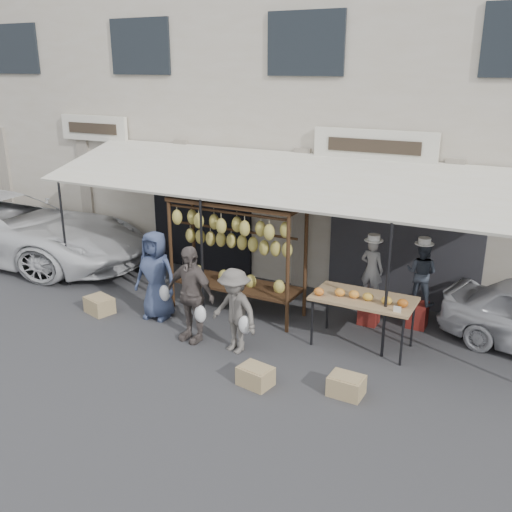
% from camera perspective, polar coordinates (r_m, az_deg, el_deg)
% --- Properties ---
extents(ground_plane, '(90.00, 90.00, 0.00)m').
position_cam_1_polar(ground_plane, '(9.77, -3.90, -9.57)').
color(ground_plane, '#2D2D30').
extents(shophouse, '(24.00, 6.15, 7.30)m').
position_cam_1_polar(shophouse, '(14.59, 9.58, 14.52)').
color(shophouse, beige).
rests_on(shophouse, ground_plane).
extents(awning, '(10.00, 2.35, 2.92)m').
position_cam_1_polar(awning, '(10.82, 2.18, 7.72)').
color(awning, silver).
rests_on(awning, ground_plane).
extents(banana_rack, '(2.60, 0.90, 2.24)m').
position_cam_1_polar(banana_rack, '(10.71, -2.10, 2.09)').
color(banana_rack, black).
rests_on(banana_rack, ground_plane).
extents(produce_table, '(1.70, 0.90, 1.04)m').
position_cam_1_polar(produce_table, '(9.74, 10.66, -4.30)').
color(produce_table, '#997E58').
rests_on(produce_table, ground_plane).
extents(vendor_left, '(0.46, 0.33, 1.17)m').
position_cam_1_polar(vendor_left, '(10.57, 11.51, -1.34)').
color(vendor_left, gray).
rests_on(vendor_left, stool_left).
extents(vendor_right, '(0.62, 0.52, 1.16)m').
position_cam_1_polar(vendor_right, '(10.65, 16.22, -1.65)').
color(vendor_right, '#2E353F').
rests_on(vendor_right, stool_right).
extents(customer_left, '(0.88, 0.62, 1.71)m').
position_cam_1_polar(customer_left, '(10.87, -9.99, -1.90)').
color(customer_left, '#354060').
rests_on(customer_left, ground_plane).
extents(customer_mid, '(1.06, 0.56, 1.72)m').
position_cam_1_polar(customer_mid, '(9.90, -6.57, -3.77)').
color(customer_mid, '#594F4B').
rests_on(customer_mid, ground_plane).
extents(customer_right, '(1.06, 0.78, 1.47)m').
position_cam_1_polar(customer_right, '(9.49, -2.17, -5.51)').
color(customer_right, '#5E5953').
rests_on(customer_right, ground_plane).
extents(stool_left, '(0.43, 0.43, 0.49)m').
position_cam_1_polar(stool_left, '(10.88, 11.23, -5.45)').
color(stool_left, maroon).
rests_on(stool_left, ground_plane).
extents(stool_right, '(0.35, 0.35, 0.48)m').
position_cam_1_polar(stool_right, '(10.95, 15.84, -5.68)').
color(stool_right, maroon).
rests_on(stool_right, ground_plane).
extents(crate_near_a, '(0.55, 0.45, 0.29)m').
position_cam_1_polar(crate_near_a, '(8.78, -0.05, -11.92)').
color(crate_near_a, tan).
rests_on(crate_near_a, ground_plane).
extents(crate_near_b, '(0.51, 0.39, 0.30)m').
position_cam_1_polar(crate_near_b, '(8.64, 9.02, -12.69)').
color(crate_near_b, tan).
rests_on(crate_near_b, ground_plane).
extents(crate_far, '(0.62, 0.53, 0.32)m').
position_cam_1_polar(crate_far, '(11.57, -15.38, -4.75)').
color(crate_far, tan).
rests_on(crate_far, ground_plane).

